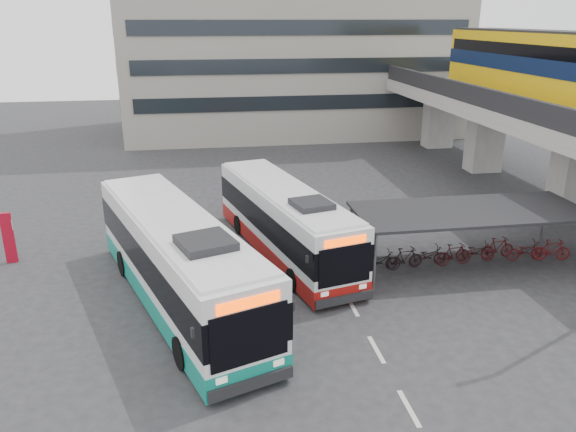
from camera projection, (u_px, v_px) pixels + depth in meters
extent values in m
plane|color=#28282B|center=(287.00, 311.00, 20.95)|extent=(120.00, 120.00, 0.00)
cube|color=gray|center=(575.00, 176.00, 30.18)|extent=(2.20, 1.60, 4.60)
cube|color=gray|center=(485.00, 139.00, 39.48)|extent=(2.20, 1.60, 4.60)
cube|color=gray|center=(439.00, 119.00, 46.93)|extent=(2.20, 1.60, 4.60)
cube|color=gray|center=(540.00, 113.00, 32.98)|extent=(8.00, 32.00, 0.90)
cube|color=black|center=(482.00, 97.00, 32.09)|extent=(0.35, 32.00, 1.10)
cube|color=#E3AE0D|center=(550.00, 69.00, 31.82)|extent=(2.90, 20.00, 3.90)
cube|color=#091636|center=(551.00, 65.00, 31.75)|extent=(2.98, 20.02, 0.90)
cube|color=black|center=(553.00, 51.00, 31.49)|extent=(2.96, 19.20, 0.70)
cube|color=black|center=(556.00, 33.00, 31.17)|extent=(2.70, 19.60, 0.25)
cylinder|color=#595B60|center=(351.00, 230.00, 25.57)|extent=(0.12, 0.12, 2.40)
cylinder|color=#595B60|center=(544.00, 219.00, 27.01)|extent=(0.12, 0.12, 2.40)
cylinder|color=#595B60|center=(375.00, 262.00, 22.22)|extent=(0.12, 0.12, 2.40)
cube|color=black|center=(471.00, 211.00, 24.19)|extent=(10.00, 4.00, 0.12)
imported|color=black|center=(379.00, 260.00, 24.27)|extent=(1.71, 0.60, 0.90)
imported|color=black|center=(404.00, 257.00, 24.42)|extent=(1.66, 0.47, 1.00)
imported|color=black|center=(429.00, 257.00, 24.61)|extent=(1.71, 0.60, 0.90)
imported|color=black|center=(454.00, 254.00, 24.77)|extent=(1.66, 0.47, 1.00)
imported|color=#350C0F|center=(478.00, 253.00, 24.95)|extent=(1.71, 0.60, 0.90)
imported|color=#3F0C0F|center=(502.00, 251.00, 25.11)|extent=(1.66, 0.47, 1.00)
imported|color=#490C0F|center=(525.00, 250.00, 25.30)|extent=(1.71, 0.60, 0.90)
imported|color=#540C0F|center=(548.00, 248.00, 25.45)|extent=(1.66, 0.47, 1.00)
cube|color=beige|center=(409.00, 408.00, 15.74)|extent=(0.15, 1.60, 0.01)
cube|color=beige|center=(376.00, 349.00, 18.53)|extent=(0.15, 1.60, 0.01)
cube|color=beige|center=(352.00, 306.00, 21.32)|extent=(0.15, 1.60, 0.01)
cube|color=white|center=(284.00, 218.00, 25.57)|extent=(5.10, 11.70, 2.62)
cube|color=maroon|center=(284.00, 242.00, 25.98)|extent=(5.15, 11.74, 0.72)
cube|color=black|center=(284.00, 215.00, 25.53)|extent=(5.17, 11.73, 1.10)
cube|color=#FF4000|center=(345.00, 241.00, 20.28)|extent=(1.67, 0.49, 0.29)
cube|color=black|center=(312.00, 204.00, 22.58)|extent=(1.78, 1.83, 0.27)
cylinder|color=black|center=(294.00, 280.00, 22.40)|extent=(0.51, 0.99, 0.95)
cylinder|color=black|center=(281.00, 219.00, 29.19)|extent=(0.51, 0.99, 0.95)
cube|color=white|center=(177.00, 257.00, 20.92)|extent=(6.82, 12.96, 2.93)
cube|color=#0D7966|center=(180.00, 289.00, 21.37)|extent=(6.87, 13.01, 0.80)
cube|color=black|center=(177.00, 253.00, 20.87)|extent=(6.88, 13.00, 1.23)
cube|color=#FF4000|center=(249.00, 303.00, 15.26)|extent=(1.82, 0.71, 0.32)
cube|color=black|center=(206.00, 243.00, 17.70)|extent=(2.10, 2.15, 0.30)
cylinder|color=black|center=(182.00, 353.00, 17.43)|extent=(0.66, 1.11, 1.07)
cylinder|color=black|center=(182.00, 252.00, 24.93)|extent=(0.66, 1.11, 1.07)
imported|color=black|center=(264.00, 319.00, 18.51)|extent=(0.49, 0.72, 1.92)
cube|color=maroon|center=(9.00, 238.00, 24.77)|extent=(0.47, 0.16, 2.33)
cube|color=white|center=(6.00, 225.00, 24.57)|extent=(0.50, 0.06, 0.47)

